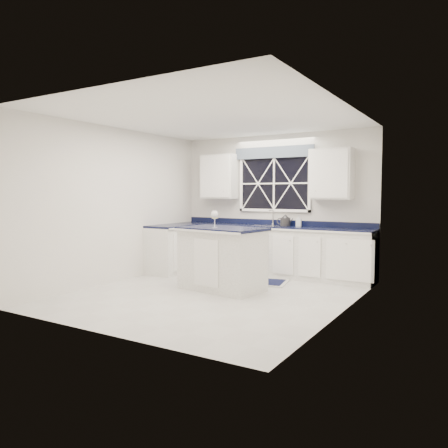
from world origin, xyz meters
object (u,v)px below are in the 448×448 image
Objects in this scene: dishwasher at (219,249)px; faucet at (272,217)px; island at (222,258)px; soap_bottle at (299,221)px; kettle at (285,221)px; wine_glass at (215,216)px.

dishwasher is 2.72× the size of faucet.
island is at bearing -91.91° from faucet.
soap_bottle reaches higher than dishwasher.
kettle is at bearing 4.55° from dishwasher.
island is 1.83m from kettle.
dishwasher is 2.70× the size of kettle.
soap_bottle is (0.57, -0.07, -0.05)m from faucet.
island is at bearing -56.97° from dishwasher.
wine_glass is 1.95m from soap_bottle.
dishwasher is 2.09m from wine_glass.
dishwasher is 1.54m from kettle.
kettle is 1.44× the size of soap_bottle.
wine_glass is (0.95, -1.68, 0.79)m from dishwasher.
island reaches higher than dishwasher.
soap_bottle is (0.27, 0.01, 0.00)m from kettle.
faucet reaches higher than soap_bottle.
soap_bottle is (0.72, 1.81, -0.16)m from wine_glass.
soap_bottle is at bearing 4.22° from dishwasher.
island is at bearing -110.05° from soap_bottle.
dishwasher is 3.89× the size of soap_bottle.
faucet is at bearing 95.93° from island.
soap_bottle reaches higher than island.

